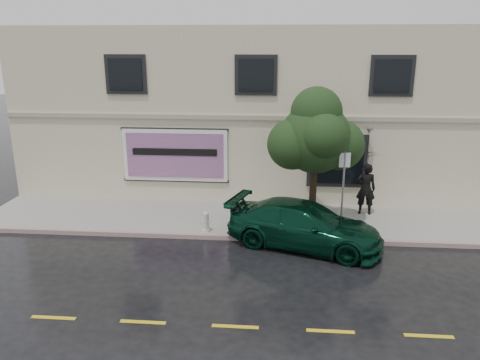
# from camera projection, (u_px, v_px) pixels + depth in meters

# --- Properties ---
(ground) EXTENTS (90.00, 90.00, 0.00)m
(ground) POSITION_uv_depth(u_px,v_px,m) (246.00, 260.00, 14.25)
(ground) COLOR black
(ground) RESTS_ON ground
(sidewalk) EXTENTS (20.00, 3.50, 0.15)m
(sidewalk) POSITION_uv_depth(u_px,v_px,m) (252.00, 219.00, 17.34)
(sidewalk) COLOR #9E9D96
(sidewalk) RESTS_ON ground
(curb) EXTENTS (20.00, 0.18, 0.16)m
(curb) POSITION_uv_depth(u_px,v_px,m) (249.00, 238.00, 15.67)
(curb) COLOR gray
(curb) RESTS_ON ground
(road_marking) EXTENTS (19.00, 0.12, 0.01)m
(road_marking) POSITION_uv_depth(u_px,v_px,m) (235.00, 327.00, 10.91)
(road_marking) COLOR gold
(road_marking) RESTS_ON ground
(building) EXTENTS (20.00, 8.12, 7.00)m
(building) POSITION_uv_depth(u_px,v_px,m) (260.00, 106.00, 21.86)
(building) COLOR beige
(building) RESTS_ON ground
(billboard) EXTENTS (4.30, 0.16, 2.20)m
(billboard) POSITION_uv_depth(u_px,v_px,m) (175.00, 155.00, 18.63)
(billboard) COLOR white
(billboard) RESTS_ON ground
(car) EXTENTS (5.42, 3.65, 1.45)m
(car) POSITION_uv_depth(u_px,v_px,m) (305.00, 225.00, 15.05)
(car) COLOR #072F1E
(car) RESTS_ON ground
(pedestrian) EXTENTS (0.75, 0.52, 1.96)m
(pedestrian) POSITION_uv_depth(u_px,v_px,m) (366.00, 189.00, 17.44)
(pedestrian) COLOR black
(pedestrian) RESTS_ON sidewalk
(umbrella) EXTENTS (1.32, 1.32, 0.74)m
(umbrella) POSITION_uv_depth(u_px,v_px,m) (369.00, 154.00, 17.06)
(umbrella) COLOR black
(umbrella) RESTS_ON pedestrian
(street_tree) EXTENTS (2.37, 2.37, 4.36)m
(street_tree) POSITION_uv_depth(u_px,v_px,m) (315.00, 138.00, 15.54)
(street_tree) COLOR #2E2114
(street_tree) RESTS_ON sidewalk
(fire_hydrant) EXTENTS (0.29, 0.27, 0.71)m
(fire_hydrant) POSITION_uv_depth(u_px,v_px,m) (206.00, 222.00, 15.95)
(fire_hydrant) COLOR beige
(fire_hydrant) RESTS_ON sidewalk
(sign_pole) EXTENTS (0.36, 0.06, 2.92)m
(sign_pole) POSITION_uv_depth(u_px,v_px,m) (343.00, 187.00, 15.11)
(sign_pole) COLOR gray
(sign_pole) RESTS_ON sidewalk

